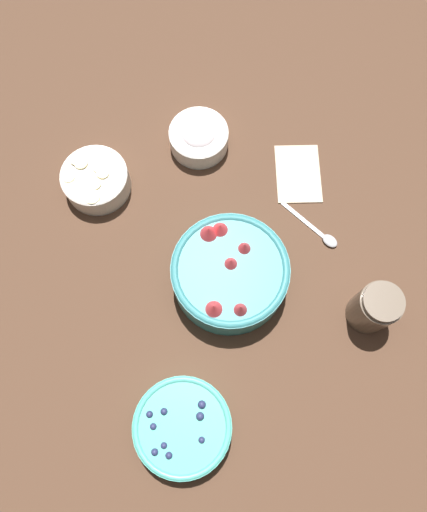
# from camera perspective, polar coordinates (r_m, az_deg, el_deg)

# --- Properties ---
(ground_plane) EXTENTS (4.00, 4.00, 0.00)m
(ground_plane) POSITION_cam_1_polar(r_m,az_deg,el_deg) (0.96, 2.05, -1.02)
(ground_plane) COLOR #4C3323
(bowl_strawberries) EXTENTS (0.21, 0.21, 0.10)m
(bowl_strawberries) POSITION_cam_1_polar(r_m,az_deg,el_deg) (0.91, 1.86, -1.96)
(bowl_strawberries) COLOR teal
(bowl_strawberries) RESTS_ON ground_plane
(bowl_blueberries) EXTENTS (0.17, 0.17, 0.06)m
(bowl_blueberries) POSITION_cam_1_polar(r_m,az_deg,el_deg) (0.89, -3.55, -18.92)
(bowl_blueberries) COLOR #47AD9E
(bowl_blueberries) RESTS_ON ground_plane
(bowl_bananas) EXTENTS (0.13, 0.13, 0.06)m
(bowl_bananas) POSITION_cam_1_polar(r_m,az_deg,el_deg) (1.02, -13.33, 8.52)
(bowl_bananas) COLOR silver
(bowl_bananas) RESTS_ON ground_plane
(bowl_cream) EXTENTS (0.12, 0.12, 0.06)m
(bowl_cream) POSITION_cam_1_polar(r_m,az_deg,el_deg) (1.04, -1.69, 13.51)
(bowl_cream) COLOR white
(bowl_cream) RESTS_ON ground_plane
(jar_chocolate) EXTENTS (0.08, 0.08, 0.11)m
(jar_chocolate) POSITION_cam_1_polar(r_m,az_deg,el_deg) (0.93, 17.85, -5.71)
(jar_chocolate) COLOR brown
(jar_chocolate) RESTS_ON ground_plane
(napkin) EXTENTS (0.15, 0.13, 0.01)m
(napkin) POSITION_cam_1_polar(r_m,az_deg,el_deg) (1.05, 9.66, 9.30)
(napkin) COLOR beige
(napkin) RESTS_ON ground_plane
(spoon) EXTENTS (0.13, 0.07, 0.01)m
(spoon) POSITION_cam_1_polar(r_m,az_deg,el_deg) (1.00, 12.02, 2.63)
(spoon) COLOR #B2B2B7
(spoon) RESTS_ON ground_plane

